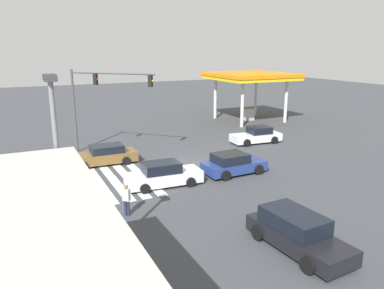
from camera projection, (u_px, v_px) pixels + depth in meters
name	position (u px, v px, depth m)	size (l,w,h in m)	color
ground_plane	(192.00, 163.00, 27.59)	(133.70, 133.70, 0.00)	#3D3F44
crosswalk_markings	(110.00, 175.00, 25.00)	(9.94, 4.40, 0.01)	silver
traffic_signal_mast	(97.00, 94.00, 28.87)	(5.17, 5.17, 6.64)	#47474C
car_0	(233.00, 164.00, 25.19)	(2.33, 4.31, 1.42)	navy
car_1	(104.00, 155.00, 27.25)	(2.09, 4.90, 1.40)	brown
car_2	(257.00, 136.00, 33.41)	(2.23, 4.61, 1.47)	silver
car_3	(297.00, 232.00, 15.68)	(4.87, 2.34, 1.56)	black
car_4	(163.00, 175.00, 22.95)	(2.12, 4.74, 1.50)	silver
gas_station_canopy	(250.00, 78.00, 42.89)	(8.53, 8.53, 5.48)	yellow
pedestrian	(126.00, 198.00, 18.75)	(0.41, 0.41, 1.66)	#232842
street_light_pole_a	(58.00, 167.00, 12.02)	(0.80, 0.36, 7.47)	slate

